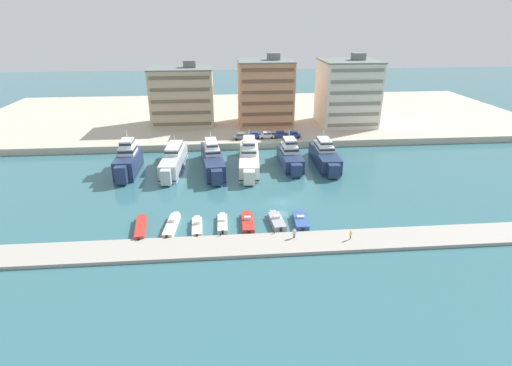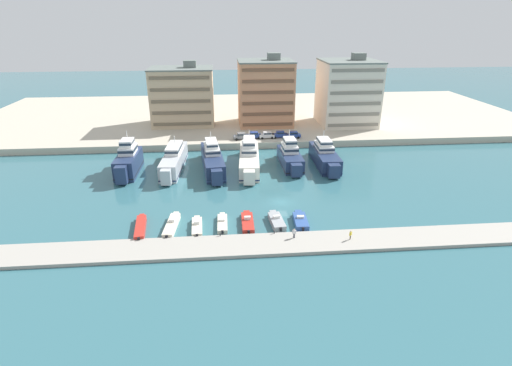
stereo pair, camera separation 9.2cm
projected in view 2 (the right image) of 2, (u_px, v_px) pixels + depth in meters
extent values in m
plane|color=#336670|center=(281.00, 202.00, 75.84)|extent=(400.00, 400.00, 0.00)
cube|color=#BCB29E|center=(253.00, 115.00, 137.69)|extent=(180.00, 70.00, 1.76)
cube|color=#A8A399|center=(295.00, 243.00, 61.65)|extent=(120.00, 6.13, 0.54)
cube|color=navy|center=(129.00, 164.00, 89.13)|extent=(4.32, 12.16, 4.34)
cube|color=navy|center=(121.00, 175.00, 82.64)|extent=(2.34, 2.13, 3.69)
cube|color=black|center=(129.00, 170.00, 89.67)|extent=(4.36, 12.28, 0.24)
cube|color=white|center=(128.00, 150.00, 88.79)|extent=(3.33, 5.12, 1.67)
cube|color=#233342|center=(128.00, 149.00, 88.73)|extent=(3.37, 5.17, 0.60)
cube|color=white|center=(127.00, 143.00, 88.18)|extent=(2.60, 3.99, 1.49)
cube|color=#233342|center=(127.00, 142.00, 88.12)|extent=(2.63, 4.03, 0.54)
cylinder|color=silver|center=(127.00, 135.00, 88.24)|extent=(0.16, 0.16, 1.80)
cube|color=navy|center=(135.00, 158.00, 95.49)|extent=(3.59, 0.93, 0.20)
cube|color=silver|center=(174.00, 161.00, 91.75)|extent=(4.88, 18.80, 3.74)
cube|color=silver|center=(166.00, 177.00, 82.36)|extent=(2.19, 2.01, 3.18)
cube|color=#192347|center=(175.00, 166.00, 92.22)|extent=(4.93, 18.99, 0.24)
cube|color=white|center=(174.00, 148.00, 92.00)|extent=(3.41, 7.98, 1.56)
cube|color=#233342|center=(174.00, 147.00, 91.94)|extent=(3.45, 8.06, 0.56)
cylinder|color=silver|center=(174.00, 139.00, 92.43)|extent=(0.16, 0.16, 1.80)
cube|color=silver|center=(181.00, 151.00, 101.06)|extent=(3.26, 1.09, 0.20)
cube|color=navy|center=(213.00, 161.00, 91.55)|extent=(5.93, 18.77, 3.73)
cube|color=navy|center=(217.00, 177.00, 82.31)|extent=(2.47, 2.29, 3.17)
cube|color=#334C7F|center=(213.00, 166.00, 92.02)|extent=(5.99, 18.96, 0.24)
cube|color=white|center=(212.00, 149.00, 91.80)|extent=(3.98, 8.03, 1.42)
cube|color=#233342|center=(212.00, 148.00, 91.75)|extent=(4.03, 8.11, 0.51)
cube|color=white|center=(211.00, 143.00, 91.29)|extent=(3.10, 6.26, 1.24)
cube|color=#233342|center=(211.00, 143.00, 91.24)|extent=(3.14, 6.33, 0.45)
cylinder|color=silver|center=(211.00, 135.00, 91.75)|extent=(0.16, 0.16, 1.80)
cube|color=navy|center=(209.00, 152.00, 100.64)|extent=(3.60, 1.24, 0.20)
cube|color=silver|center=(249.00, 160.00, 92.92)|extent=(5.75, 20.24, 3.39)
cube|color=silver|center=(249.00, 177.00, 82.78)|extent=(2.54, 2.34, 2.88)
cube|color=#192347|center=(249.00, 164.00, 93.34)|extent=(5.81, 20.44, 0.24)
cube|color=white|center=(249.00, 148.00, 93.34)|extent=(3.98, 8.61, 1.52)
cube|color=#233342|center=(249.00, 147.00, 93.28)|extent=(4.03, 8.70, 0.55)
cube|color=white|center=(249.00, 142.00, 92.76)|extent=(3.10, 6.72, 1.44)
cube|color=#233342|center=(249.00, 141.00, 92.71)|extent=(3.14, 6.78, 0.52)
cylinder|color=silver|center=(249.00, 133.00, 93.29)|extent=(0.16, 0.16, 1.80)
cube|color=silver|center=(249.00, 149.00, 102.83)|extent=(3.75, 1.16, 0.20)
cube|color=navy|center=(290.00, 159.00, 93.75)|extent=(4.52, 13.09, 3.21)
cube|color=navy|center=(296.00, 170.00, 86.88)|extent=(2.40, 2.19, 2.72)
cube|color=black|center=(290.00, 163.00, 94.16)|extent=(4.57, 13.22, 0.24)
cube|color=white|center=(290.00, 148.00, 93.72)|extent=(3.44, 5.53, 1.58)
cube|color=#233342|center=(290.00, 147.00, 93.66)|extent=(3.49, 5.58, 0.57)
cube|color=white|center=(290.00, 142.00, 93.11)|extent=(2.69, 4.31, 1.53)
cube|color=#233342|center=(290.00, 141.00, 93.05)|extent=(2.72, 4.35, 0.55)
cylinder|color=silver|center=(289.00, 134.00, 93.22)|extent=(0.16, 0.16, 1.80)
cube|color=navy|center=(285.00, 152.00, 100.41)|extent=(3.66, 0.97, 0.20)
cube|color=navy|center=(324.00, 158.00, 94.35)|extent=(4.83, 15.86, 3.42)
cube|color=navy|center=(334.00, 171.00, 86.14)|extent=(2.53, 2.31, 2.91)
cube|color=#192347|center=(324.00, 162.00, 94.79)|extent=(4.88, 16.01, 0.24)
cube|color=white|center=(324.00, 146.00, 94.52)|extent=(3.65, 6.69, 1.32)
cube|color=#233342|center=(324.00, 146.00, 94.47)|extent=(3.70, 6.76, 0.48)
cube|color=white|center=(324.00, 141.00, 94.03)|extent=(2.85, 5.22, 1.18)
cube|color=#233342|center=(324.00, 141.00, 93.99)|extent=(2.89, 5.27, 0.42)
cylinder|color=silver|center=(324.00, 134.00, 94.37)|extent=(0.16, 0.16, 1.80)
cube|color=navy|center=(317.00, 150.00, 102.32)|extent=(3.86, 0.98, 0.20)
cube|color=red|center=(140.00, 228.00, 65.59)|extent=(2.35, 7.61, 1.00)
cube|color=red|center=(142.00, 217.00, 69.25)|extent=(0.92, 0.78, 0.85)
cube|color=black|center=(139.00, 239.00, 61.99)|extent=(0.39, 0.32, 0.60)
cube|color=beige|center=(172.00, 226.00, 66.33)|extent=(2.32, 7.61, 0.95)
cube|color=beige|center=(176.00, 214.00, 70.09)|extent=(0.97, 0.82, 0.81)
cube|color=silver|center=(172.00, 220.00, 66.57)|extent=(0.96, 0.68, 0.48)
cube|color=#283847|center=(172.00, 219.00, 66.80)|extent=(0.83, 0.15, 0.29)
cube|color=black|center=(167.00, 237.00, 62.65)|extent=(0.38, 0.31, 0.60)
cube|color=beige|center=(197.00, 227.00, 66.04)|extent=(1.95, 5.90, 0.79)
cube|color=beige|center=(197.00, 218.00, 69.00)|extent=(0.96, 0.80, 0.67)
cube|color=silver|center=(197.00, 222.00, 66.18)|extent=(0.95, 0.64, 0.53)
cube|color=#283847|center=(197.00, 221.00, 66.41)|extent=(0.84, 0.12, 0.32)
cube|color=black|center=(197.00, 236.00, 63.16)|extent=(0.37, 0.30, 0.60)
cube|color=beige|center=(222.00, 224.00, 67.25)|extent=(1.69, 5.91, 0.70)
cube|color=beige|center=(222.00, 215.00, 70.27)|extent=(0.91, 0.75, 0.60)
cube|color=silver|center=(222.00, 220.00, 67.46)|extent=(0.91, 0.61, 0.35)
cube|color=#283847|center=(222.00, 219.00, 67.69)|extent=(0.82, 0.09, 0.21)
cube|color=black|center=(222.00, 232.00, 64.32)|extent=(0.36, 0.28, 0.60)
cube|color=red|center=(248.00, 223.00, 67.39)|extent=(2.05, 6.37, 0.83)
cube|color=red|center=(247.00, 213.00, 70.66)|extent=(1.09, 0.90, 0.71)
cube|color=silver|center=(247.00, 218.00, 67.55)|extent=(1.08, 0.62, 0.55)
cube|color=#283847|center=(247.00, 217.00, 67.78)|extent=(0.98, 0.09, 0.33)
cube|color=black|center=(249.00, 232.00, 64.25)|extent=(0.36, 0.29, 0.60)
cube|color=#9EA3A8|center=(277.00, 222.00, 67.55)|extent=(2.49, 5.68, 1.02)
cube|color=#9EA3A8|center=(273.00, 213.00, 70.43)|extent=(1.19, 1.00, 0.86)
cube|color=silver|center=(276.00, 217.00, 67.64)|extent=(1.16, 0.69, 0.46)
cube|color=#283847|center=(276.00, 216.00, 67.87)|extent=(1.02, 0.17, 0.27)
cube|color=black|center=(281.00, 229.00, 64.82)|extent=(0.38, 0.31, 0.60)
cube|color=#33569E|center=(301.00, 222.00, 67.64)|extent=(2.43, 5.49, 1.00)
cube|color=#33569E|center=(298.00, 213.00, 70.51)|extent=(1.23, 1.03, 0.85)
cube|color=silver|center=(300.00, 217.00, 67.74)|extent=(1.22, 0.66, 0.38)
cube|color=#283847|center=(300.00, 216.00, 67.98)|extent=(1.08, 0.13, 0.23)
cube|color=black|center=(303.00, 229.00, 64.94)|extent=(0.37, 0.30, 0.60)
cube|color=slate|center=(241.00, 137.00, 107.65)|extent=(4.25, 2.10, 0.80)
cube|color=slate|center=(241.00, 134.00, 107.39)|extent=(2.24, 1.76, 0.68)
cube|color=#1E2833|center=(241.00, 134.00, 107.39)|extent=(2.20, 1.77, 0.37)
cylinder|color=black|center=(237.00, 139.00, 106.81)|extent=(0.66, 0.28, 0.64)
cylinder|color=black|center=(236.00, 138.00, 108.35)|extent=(0.66, 0.28, 0.64)
cylinder|color=black|center=(246.00, 139.00, 107.27)|extent=(0.66, 0.28, 0.64)
cylinder|color=black|center=(245.00, 137.00, 108.81)|extent=(0.66, 0.28, 0.64)
cube|color=#28428E|center=(254.00, 136.00, 108.53)|extent=(4.21, 1.99, 0.80)
cube|color=#28428E|center=(254.00, 133.00, 108.27)|extent=(2.21, 1.71, 0.68)
cube|color=#1E2833|center=(254.00, 133.00, 108.27)|extent=(2.17, 1.72, 0.37)
cylinder|color=black|center=(249.00, 138.00, 107.72)|extent=(0.65, 0.27, 0.64)
cylinder|color=black|center=(248.00, 137.00, 109.26)|extent=(0.65, 0.27, 0.64)
cylinder|color=black|center=(259.00, 138.00, 108.11)|extent=(0.65, 0.27, 0.64)
cylinder|color=black|center=(258.00, 136.00, 109.66)|extent=(0.65, 0.27, 0.64)
cube|color=white|center=(267.00, 136.00, 108.57)|extent=(4.19, 1.92, 0.80)
cube|color=white|center=(267.00, 133.00, 108.30)|extent=(2.18, 1.67, 0.68)
cube|color=#1E2833|center=(267.00, 133.00, 108.30)|extent=(2.14, 1.69, 0.37)
cylinder|color=black|center=(262.00, 138.00, 107.78)|extent=(0.65, 0.25, 0.64)
cylinder|color=black|center=(261.00, 137.00, 109.33)|extent=(0.65, 0.25, 0.64)
cylinder|color=black|center=(272.00, 138.00, 108.13)|extent=(0.65, 0.25, 0.64)
cylinder|color=black|center=(271.00, 136.00, 109.68)|extent=(0.65, 0.25, 0.64)
cube|color=#28428E|center=(280.00, 135.00, 109.16)|extent=(4.15, 1.82, 0.80)
cube|color=#28428E|center=(280.00, 132.00, 108.89)|extent=(2.15, 1.62, 0.68)
cube|color=#1E2833|center=(280.00, 132.00, 108.89)|extent=(2.10, 1.64, 0.37)
cylinder|color=black|center=(275.00, 138.00, 108.39)|extent=(0.65, 0.24, 0.64)
cylinder|color=black|center=(274.00, 136.00, 109.95)|extent=(0.65, 0.24, 0.64)
cylinder|color=black|center=(285.00, 137.00, 108.68)|extent=(0.65, 0.24, 0.64)
cylinder|color=black|center=(284.00, 136.00, 110.24)|extent=(0.65, 0.24, 0.64)
cube|color=#28428E|center=(293.00, 135.00, 108.90)|extent=(4.16, 1.86, 0.80)
cube|color=#28428E|center=(294.00, 133.00, 108.63)|extent=(2.16, 1.64, 0.68)
cube|color=#1E2833|center=(294.00, 133.00, 108.63)|extent=(2.12, 1.66, 0.37)
cylinder|color=black|center=(289.00, 138.00, 108.12)|extent=(0.65, 0.25, 0.64)
cylinder|color=black|center=(287.00, 136.00, 109.68)|extent=(0.65, 0.25, 0.64)
cylinder|color=black|center=(298.00, 138.00, 108.44)|extent=(0.65, 0.25, 0.64)
cylinder|color=black|center=(297.00, 136.00, 109.99)|extent=(0.65, 0.25, 0.64)
cube|color=#C6AD89|center=(183.00, 97.00, 120.11)|extent=(18.26, 12.87, 16.50)
cube|color=#6D5F4B|center=(183.00, 124.00, 116.68)|extent=(16.80, 0.24, 0.90)
cube|color=#6D5F4B|center=(182.00, 113.00, 115.40)|extent=(16.80, 0.24, 0.90)
cube|color=#6D5F4B|center=(181.00, 101.00, 114.12)|extent=(16.80, 0.24, 0.90)
cube|color=#6D5F4B|center=(180.00, 90.00, 112.83)|extent=(16.80, 0.24, 0.90)
cube|color=#6D5F4B|center=(179.00, 78.00, 111.55)|extent=(16.80, 0.24, 0.90)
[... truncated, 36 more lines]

